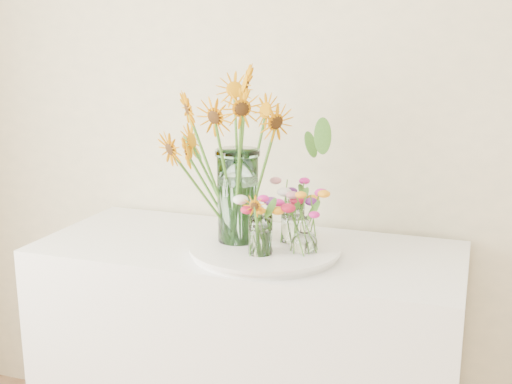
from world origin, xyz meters
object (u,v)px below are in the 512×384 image
counter (248,369)px  tray (265,251)px  small_vase_c (293,223)px  small_vase_a (260,235)px  mason_jar (238,196)px  small_vase_b (305,235)px

counter → tray: size_ratio=3.05×
small_vase_c → small_vase_a: bearing=-110.9°
mason_jar → small_vase_a: bearing=-42.7°
tray → small_vase_c: bearing=46.6°
small_vase_a → small_vase_c: (0.06, 0.15, 0.00)m
counter → small_vase_c: small_vase_c is taller
tray → small_vase_b: 0.15m
tray → small_vase_b: (0.13, -0.02, 0.07)m
mason_jar → small_vase_b: (0.23, -0.04, -0.10)m
tray → counter: bearing=142.4°
counter → small_vase_c: 0.56m
counter → mason_jar: 0.63m
counter → small_vase_b: size_ratio=11.98×
counter → mason_jar: size_ratio=4.56×
small_vase_a → small_vase_b: (0.12, 0.06, -0.00)m
tray → mason_jar: bearing=166.3°
small_vase_a → counter: bearing=123.5°
mason_jar → small_vase_a: size_ratio=2.43×
tray → mason_jar: size_ratio=1.49×
small_vase_b → tray: bearing=173.6°
small_vase_a → small_vase_b: size_ratio=1.08×
counter → small_vase_c: (0.15, 0.01, 0.54)m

